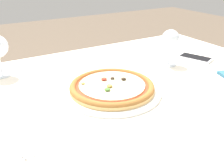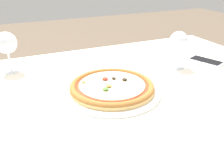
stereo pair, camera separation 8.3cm
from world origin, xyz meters
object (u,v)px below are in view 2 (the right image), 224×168
object	(u,v)px
wine_glass_far_right	(6,44)
cell_phone	(206,61)
dining_table	(112,110)
wine_glass_far_left	(179,42)
fork	(20,156)
pizza_plate	(112,88)

from	to	relation	value
wine_glass_far_right	cell_phone	bearing A→B (deg)	-17.09
dining_table	wine_glass_far_left	size ratio (longest dim) A/B	9.84
dining_table	wine_glass_far_right	distance (m)	0.48
dining_table	wine_glass_far_left	xyz separation A→B (m)	(0.33, 0.08, 0.19)
dining_table	cell_phone	world-z (taller)	cell_phone
wine_glass_far_left	fork	bearing A→B (deg)	-155.02
cell_phone	wine_glass_far_left	bearing A→B (deg)	176.14
wine_glass_far_right	cell_phone	xyz separation A→B (m)	(0.79, -0.24, -0.11)
wine_glass_far_left	dining_table	bearing A→B (deg)	-166.07
fork	wine_glass_far_right	xyz separation A→B (m)	(0.02, 0.54, 0.11)
fork	wine_glass_far_left	size ratio (longest dim) A/B	1.13
wine_glass_far_left	wine_glass_far_right	world-z (taller)	wine_glass_far_right
pizza_plate	wine_glass_far_left	world-z (taller)	wine_glass_far_left
pizza_plate	fork	world-z (taller)	pizza_plate
pizza_plate	wine_glass_far_left	size ratio (longest dim) A/B	2.18
fork	cell_phone	world-z (taller)	cell_phone
dining_table	pizza_plate	size ratio (longest dim) A/B	4.52
cell_phone	dining_table	bearing A→B (deg)	-171.58
fork	wine_glass_far_right	size ratio (longest dim) A/B	1.06
cell_phone	wine_glass_far_right	bearing A→B (deg)	162.91
pizza_plate	wine_glass_far_left	distance (m)	0.36
wine_glass_far_right	cell_phone	size ratio (longest dim) A/B	1.00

